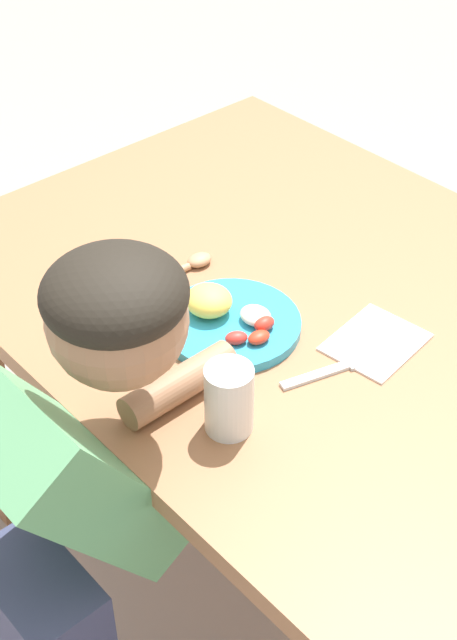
# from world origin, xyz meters

# --- Properties ---
(ground_plane) EXTENTS (8.00, 8.00, 0.00)m
(ground_plane) POSITION_xyz_m (0.00, 0.00, 0.00)
(ground_plane) COLOR gray
(dining_table) EXTENTS (1.32, 0.89, 0.74)m
(dining_table) POSITION_xyz_m (0.00, 0.00, 0.62)
(dining_table) COLOR #946341
(dining_table) RESTS_ON ground_plane
(plate) EXTENTS (0.22, 0.22, 0.06)m
(plate) POSITION_xyz_m (-0.08, -0.15, 0.76)
(plate) COLOR #2D98C4
(plate) RESTS_ON dining_table
(fork) EXTENTS (0.08, 0.20, 0.01)m
(fork) POSITION_xyz_m (0.10, -0.10, 0.75)
(fork) COLOR silver
(fork) RESTS_ON dining_table
(spoon) EXTENTS (0.04, 0.18, 0.02)m
(spoon) POSITION_xyz_m (-0.24, -0.12, 0.75)
(spoon) COLOR tan
(spoon) RESTS_ON dining_table
(drinking_cup) EXTENTS (0.07, 0.07, 0.10)m
(drinking_cup) POSITION_xyz_m (0.08, -0.30, 0.79)
(drinking_cup) COLOR silver
(drinking_cup) RESTS_ON dining_table
(person) EXTENTS (0.21, 0.42, 1.03)m
(person) POSITION_xyz_m (-0.01, -0.50, 0.59)
(person) COLOR #343958
(person) RESTS_ON ground_plane
(napkin) EXTENTS (0.14, 0.16, 0.00)m
(napkin) POSITION_xyz_m (0.10, -0.01, 0.74)
(napkin) COLOR white
(napkin) RESTS_ON dining_table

